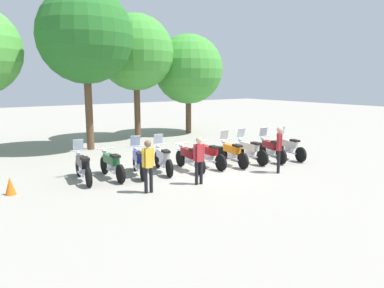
# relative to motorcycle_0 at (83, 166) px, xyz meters

# --- Properties ---
(ground_plane) EXTENTS (80.00, 80.00, 0.00)m
(ground_plane) POSITION_rel_motorcycle_0_xyz_m (4.35, -0.80, -0.52)
(ground_plane) COLOR gray
(motorcycle_0) EXTENTS (0.64, 2.19, 1.37)m
(motorcycle_0) POSITION_rel_motorcycle_0_xyz_m (0.00, 0.00, 0.00)
(motorcycle_0) COLOR black
(motorcycle_0) RESTS_ON ground_plane
(motorcycle_1) EXTENTS (0.62, 2.19, 0.99)m
(motorcycle_1) POSITION_rel_motorcycle_0_xyz_m (0.96, -0.19, -0.01)
(motorcycle_1) COLOR black
(motorcycle_1) RESTS_ON ground_plane
(motorcycle_2) EXTENTS (0.84, 2.13, 1.37)m
(motorcycle_2) POSITION_rel_motorcycle_0_xyz_m (1.94, -0.34, 0.00)
(motorcycle_2) COLOR black
(motorcycle_2) RESTS_ON ground_plane
(motorcycle_3) EXTENTS (0.79, 2.15, 1.37)m
(motorcycle_3) POSITION_rel_motorcycle_0_xyz_m (2.90, -0.45, 0.00)
(motorcycle_3) COLOR black
(motorcycle_3) RESTS_ON ground_plane
(motorcycle_4) EXTENTS (0.62, 2.19, 0.99)m
(motorcycle_4) POSITION_rel_motorcycle_0_xyz_m (3.86, -0.82, -0.01)
(motorcycle_4) COLOR black
(motorcycle_4) RESTS_ON ground_plane
(motorcycle_5) EXTENTS (0.62, 2.19, 0.99)m
(motorcycle_5) POSITION_rel_motorcycle_0_xyz_m (4.83, -0.79, -0.01)
(motorcycle_5) COLOR black
(motorcycle_5) RESTS_ON ground_plane
(motorcycle_6) EXTENTS (0.68, 2.18, 1.37)m
(motorcycle_6) POSITION_rel_motorcycle_0_xyz_m (5.80, -1.06, 0.00)
(motorcycle_6) COLOR black
(motorcycle_6) RESTS_ON ground_plane
(motorcycle_7) EXTENTS (0.62, 2.19, 1.37)m
(motorcycle_7) POSITION_rel_motorcycle_0_xyz_m (6.76, -1.09, 0.00)
(motorcycle_7) COLOR black
(motorcycle_7) RESTS_ON ground_plane
(motorcycle_8) EXTENTS (0.79, 2.15, 1.37)m
(motorcycle_8) POSITION_rel_motorcycle_0_xyz_m (7.73, -1.36, 0.00)
(motorcycle_8) COLOR black
(motorcycle_8) RESTS_ON ground_plane
(motorcycle_9) EXTENTS (0.76, 2.16, 1.37)m
(motorcycle_9) POSITION_rel_motorcycle_0_xyz_m (8.70, -1.54, 0.00)
(motorcycle_9) COLOR black
(motorcycle_9) RESTS_ON ground_plane
(person_0) EXTENTS (0.36, 0.32, 1.74)m
(person_0) POSITION_rel_motorcycle_0_xyz_m (6.38, -3.05, 0.51)
(person_0) COLOR black
(person_0) RESTS_ON ground_plane
(person_1) EXTENTS (0.41, 0.24, 1.60)m
(person_1) POSITION_rel_motorcycle_0_xyz_m (3.02, -2.61, 0.41)
(person_1) COLOR black
(person_1) RESTS_ON ground_plane
(person_2) EXTENTS (0.41, 0.24, 1.64)m
(person_2) POSITION_rel_motorcycle_0_xyz_m (1.21, -2.48, 0.44)
(person_2) COLOR black
(person_2) RESTS_ON ground_plane
(tree_1) EXTENTS (4.56, 4.56, 7.79)m
(tree_1) POSITION_rel_motorcycle_0_xyz_m (2.21, 5.56, 4.98)
(tree_1) COLOR brown
(tree_1) RESTS_ON ground_plane
(tree_2) EXTENTS (4.37, 4.37, 7.19)m
(tree_2) POSITION_rel_motorcycle_0_xyz_m (5.80, 7.51, 4.47)
(tree_2) COLOR brown
(tree_2) RESTS_ON ground_plane
(tree_3) EXTENTS (4.40, 4.40, 6.32)m
(tree_3) POSITION_rel_motorcycle_0_xyz_m (9.51, 7.57, 3.59)
(tree_3) COLOR brown
(tree_3) RESTS_ON ground_plane
(traffic_cone) EXTENTS (0.32, 0.32, 0.55)m
(traffic_cone) POSITION_rel_motorcycle_0_xyz_m (-2.32, -0.27, -0.24)
(traffic_cone) COLOR orange
(traffic_cone) RESTS_ON ground_plane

